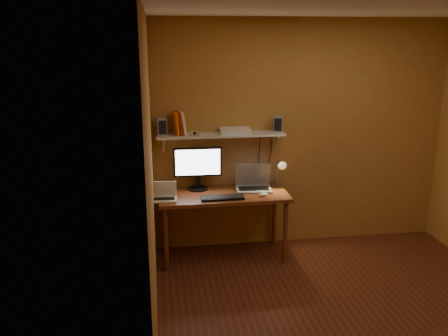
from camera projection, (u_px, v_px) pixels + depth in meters
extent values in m
cube|color=#5A2917|center=(348.00, 314.00, 4.27)|extent=(3.40, 3.20, 0.02)
cube|color=silver|center=(373.00, 8.00, 3.55)|extent=(3.40, 3.20, 0.02)
cube|color=#B17636|center=(301.00, 135.00, 5.44)|extent=(3.40, 0.02, 2.60)
cube|color=#B17636|center=(150.00, 184.00, 3.67)|extent=(0.02, 3.20, 2.60)
cube|color=brown|center=(223.00, 195.00, 5.15)|extent=(1.40, 0.60, 0.04)
cylinder|color=brown|center=(166.00, 240.00, 4.94)|extent=(0.05, 0.05, 0.71)
cylinder|color=brown|center=(285.00, 232.00, 5.11)|extent=(0.05, 0.05, 0.71)
cylinder|color=brown|center=(165.00, 222.00, 5.39)|extent=(0.05, 0.05, 0.71)
cylinder|color=brown|center=(274.00, 216.00, 5.57)|extent=(0.05, 0.05, 0.71)
cube|color=silver|center=(221.00, 135.00, 5.16)|extent=(1.40, 0.25, 0.02)
cube|color=silver|center=(164.00, 144.00, 5.20)|extent=(0.03, 0.03, 0.18)
cube|color=silver|center=(274.00, 140.00, 5.38)|extent=(0.03, 0.03, 0.18)
cylinder|color=black|center=(198.00, 189.00, 5.29)|extent=(0.23, 0.23, 0.02)
cube|color=black|center=(198.00, 181.00, 5.26)|extent=(0.05, 0.04, 0.16)
cube|color=black|center=(198.00, 162.00, 5.20)|extent=(0.53, 0.05, 0.33)
cube|color=white|center=(198.00, 162.00, 5.18)|extent=(0.49, 0.02, 0.29)
cube|color=gray|center=(254.00, 189.00, 5.25)|extent=(0.41, 0.31, 0.02)
cube|color=black|center=(254.00, 188.00, 5.25)|extent=(0.34, 0.18, 0.00)
cube|color=gray|center=(253.00, 175.00, 5.31)|extent=(0.40, 0.13, 0.27)
cube|color=#151F42|center=(253.00, 175.00, 5.31)|extent=(0.35, 0.10, 0.22)
cube|color=white|center=(164.00, 200.00, 4.93)|extent=(0.26, 0.19, 0.02)
cube|color=black|center=(164.00, 199.00, 4.92)|extent=(0.22, 0.11, 0.00)
cube|color=white|center=(164.00, 189.00, 4.97)|extent=(0.25, 0.07, 0.17)
cube|color=black|center=(164.00, 189.00, 4.97)|extent=(0.22, 0.05, 0.15)
cube|color=black|center=(222.00, 198.00, 4.98)|extent=(0.45, 0.15, 0.02)
ellipsoid|color=white|center=(263.00, 194.00, 5.06)|extent=(0.11, 0.09, 0.03)
cube|color=silver|center=(277.00, 185.00, 5.47)|extent=(0.05, 0.06, 0.08)
cylinder|color=silver|center=(277.00, 173.00, 5.43)|extent=(0.02, 0.02, 0.28)
cylinder|color=silver|center=(279.00, 163.00, 5.31)|extent=(0.01, 0.16, 0.01)
cone|color=silver|center=(281.00, 164.00, 5.24)|extent=(0.09, 0.09, 0.09)
sphere|color=#FFE0A5|center=(282.00, 165.00, 5.22)|extent=(0.04, 0.04, 0.04)
cube|color=gray|center=(161.00, 127.00, 5.05)|extent=(0.12, 0.12, 0.19)
cube|color=gray|center=(278.00, 124.00, 5.23)|extent=(0.12, 0.12, 0.18)
cube|color=#DF5303|center=(176.00, 123.00, 5.06)|extent=(0.08, 0.17, 0.25)
cube|color=maroon|center=(179.00, 123.00, 5.07)|extent=(0.09, 0.18, 0.25)
cube|color=beige|center=(182.00, 123.00, 5.07)|extent=(0.10, 0.18, 0.25)
cube|color=silver|center=(195.00, 133.00, 5.06)|extent=(0.09, 0.05, 0.05)
cylinder|color=black|center=(195.00, 133.00, 5.04)|extent=(0.04, 0.03, 0.03)
cube|color=white|center=(235.00, 131.00, 5.18)|extent=(0.33, 0.22, 0.06)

